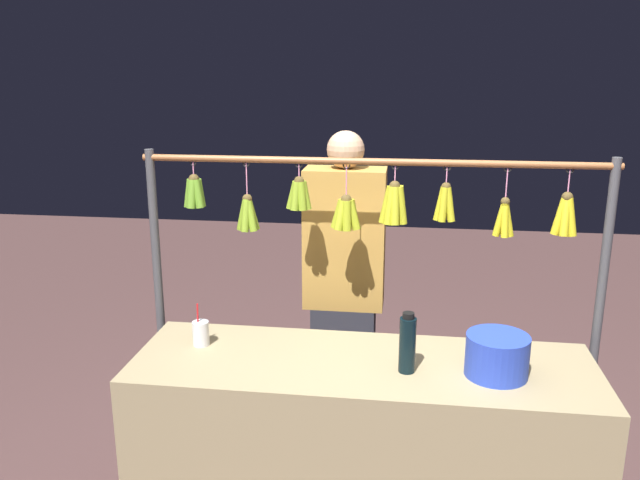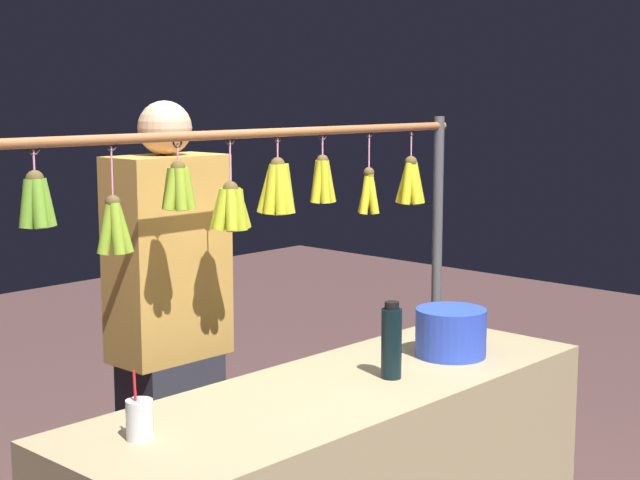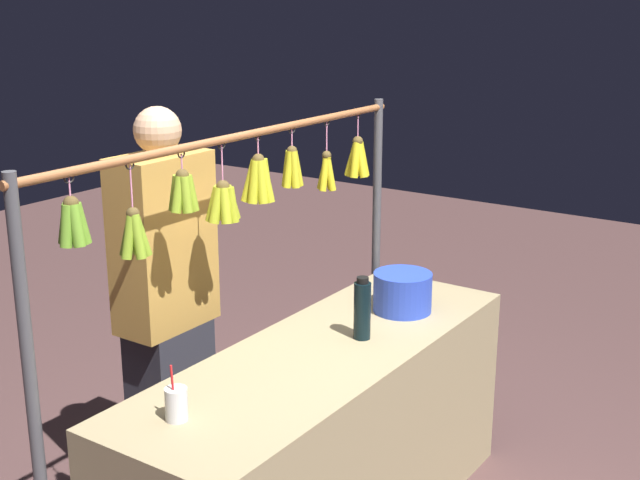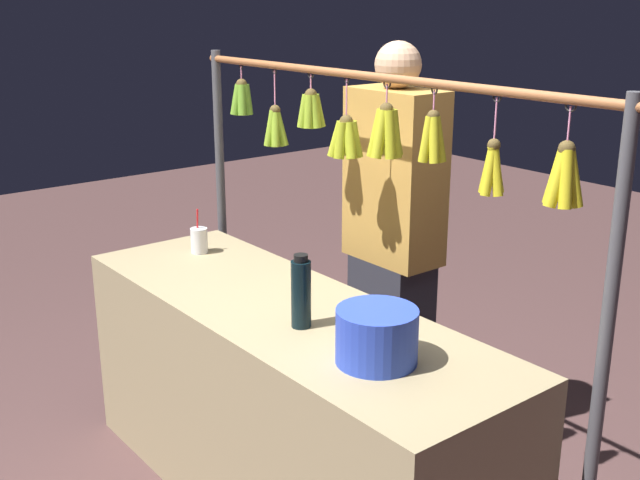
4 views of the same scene
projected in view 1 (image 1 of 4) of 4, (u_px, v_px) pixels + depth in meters
market_counter at (361, 447)px, 2.93m from camera, size 2.04×0.66×0.86m
display_rack at (369, 242)px, 3.09m from camera, size 2.23×0.15×1.72m
water_bottle at (407, 344)px, 2.70m from camera, size 0.07×0.07×0.27m
blue_bucket at (497, 355)px, 2.68m from camera, size 0.26×0.26×0.18m
drink_cup at (201, 333)px, 2.98m from camera, size 0.08×0.08×0.20m
vendor_person at (344, 298)px, 3.51m from camera, size 0.43×0.23×1.80m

